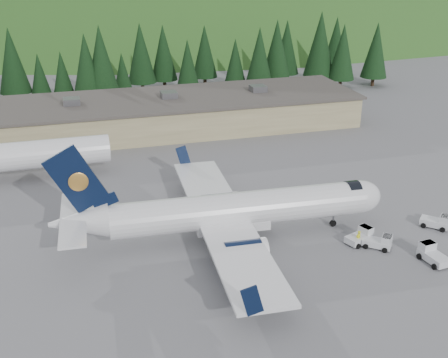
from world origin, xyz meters
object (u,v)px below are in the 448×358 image
baggage_tug_a (361,236)px  baggage_tug_b (438,222)px  baggage_tug_c (432,254)px  ramp_worker (358,238)px  terminal_building (138,115)px  baggage_tug_d (380,242)px  airliner (231,211)px

baggage_tug_a → baggage_tug_b: bearing=-17.4°
baggage_tug_c → ramp_worker: bearing=42.2°
baggage_tug_c → terminal_building: (-21.02, 47.50, 1.89)m
baggage_tug_a → baggage_tug_b: size_ratio=1.03×
baggage_tug_c → baggage_tug_d: (-3.46, 3.55, -0.07)m
baggage_tug_b → baggage_tug_c: 7.36m
terminal_building → ramp_worker: terminal_building is taller
baggage_tug_a → terminal_building: terminal_building is taller
baggage_tug_b → baggage_tug_c: (-4.64, -5.70, 0.04)m
baggage_tug_a → ramp_worker: size_ratio=1.93×
baggage_tug_a → baggage_tug_b: 9.31m
ramp_worker → baggage_tug_a: bearing=-148.4°
terminal_building → baggage_tug_a: bearing=-68.9°
baggage_tug_c → baggage_tug_d: size_ratio=1.08×
baggage_tug_c → baggage_tug_a: bearing=35.1°
baggage_tug_c → baggage_tug_d: baggage_tug_c is taller
baggage_tug_a → baggage_tug_c: baggage_tug_c is taller
baggage_tug_a → baggage_tug_b: baggage_tug_b is taller
baggage_tug_b → baggage_tug_c: size_ratio=0.96×
airliner → baggage_tug_a: airliner is taller
airliner → ramp_worker: (11.71, -5.00, -2.18)m
baggage_tug_d → ramp_worker: 2.09m
terminal_building → airliner: bearing=-84.0°
baggage_tug_d → airliner: bearing=-163.7°
ramp_worker → airliner: bearing=-34.4°
baggage_tug_b → baggage_tug_c: baggage_tug_c is taller
baggage_tug_d → ramp_worker: ramp_worker is taller
ramp_worker → baggage_tug_b: bearing=175.4°
airliner → terminal_building: size_ratio=0.48×
baggage_tug_b → terminal_building: (-25.66, 41.80, 1.93)m
baggage_tug_a → baggage_tug_d: bearing=-74.0°
airliner → baggage_tug_d: airliner is taller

